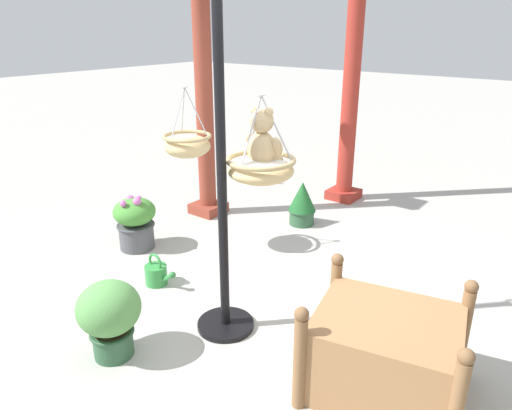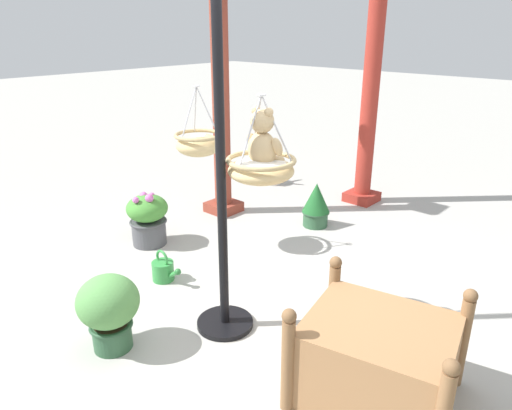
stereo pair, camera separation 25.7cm
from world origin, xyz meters
name	(u,v)px [view 1 (the left image)]	position (x,y,z in m)	size (l,w,h in m)	color
ground_plane	(253,322)	(0.00, 0.00, 0.00)	(40.00, 40.00, 0.00)	#ADAAA3
display_pole_central	(223,229)	(-0.13, -0.18, 0.84)	(0.44, 0.44, 2.63)	black
hanging_basket_with_teddy	(261,168)	(0.02, 0.07, 1.26)	(0.50, 0.50, 0.62)	tan
teddy_bear	(263,142)	(0.02, 0.09, 1.45)	(0.30, 0.26, 0.43)	tan
hanging_basket_left_high	(187,144)	(-1.29, 0.63, 1.13)	(0.47, 0.47, 0.68)	tan
greenhouse_pillar_left	(204,102)	(-1.88, 1.51, 1.37)	(0.39, 0.39, 2.85)	brown
greenhouse_pillar_right	(351,86)	(-0.78, 3.00, 1.49)	(0.40, 0.40, 3.09)	#9E2D23
wooden_planter_box	(385,351)	(1.11, -0.07, 0.29)	(1.10, 1.00, 0.71)	#9E7047
potted_plant_flowering_red	(302,203)	(-0.76, 1.91, 0.26)	(0.32, 0.32, 0.52)	#2D5638
potted_plant_tall_leafy	(254,175)	(-2.15, 2.78, 0.12)	(0.44, 0.48, 0.34)	beige
potted_plant_bushy_green	(135,221)	(-1.79, 0.31, 0.30)	(0.43, 0.43, 0.60)	#4C4C51
potted_plant_trailing_ivy	(110,315)	(-0.55, -0.92, 0.33)	(0.44, 0.44, 0.58)	#2D5638
watering_can	(157,274)	(-1.05, -0.07, 0.10)	(0.35, 0.20, 0.30)	#338C3F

